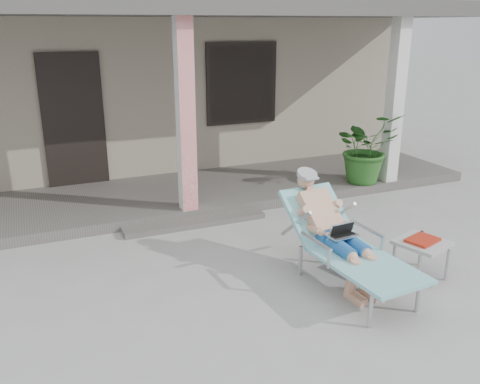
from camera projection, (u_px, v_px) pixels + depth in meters
name	position (u px, v px, depth m)	size (l,w,h in m)	color
ground	(249.00, 285.00, 5.43)	(60.00, 60.00, 0.00)	#9E9E99
house	(124.00, 74.00, 10.58)	(10.40, 5.40, 3.30)	gray
porch_deck	(173.00, 195.00, 8.03)	(10.00, 2.00, 0.15)	#605B56
porch_overhang	(166.00, 14.00, 7.13)	(10.00, 2.30, 2.85)	silver
porch_step	(195.00, 223.00, 7.04)	(2.00, 0.30, 0.07)	#605B56
lounger	(340.00, 218.00, 5.32)	(0.81, 1.86, 1.18)	#B7B7BC
side_table	(422.00, 245.00, 5.53)	(0.62, 0.62, 0.44)	#A1A09C
potted_palm	(366.00, 148.00, 8.31)	(1.04, 0.90, 1.16)	#26591E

